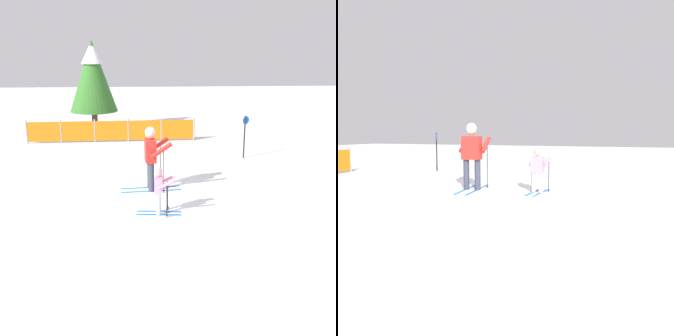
{
  "view_description": "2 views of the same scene",
  "coord_description": "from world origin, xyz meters",
  "views": [
    {
      "loc": [
        -0.02,
        -11.23,
        3.9
      ],
      "look_at": [
        0.61,
        -1.18,
        0.94
      ],
      "focal_mm": 45.0,
      "sensor_mm": 36.0,
      "label": 1
    },
    {
      "loc": [
        -7.62,
        -3.94,
        1.51
      ],
      "look_at": [
        -0.11,
        -1.16,
        0.66
      ],
      "focal_mm": 35.0,
      "sensor_mm": 36.0,
      "label": 2
    }
  ],
  "objects": [
    {
      "name": "safety_fence",
      "position": [
        -1.28,
        6.04,
        0.48
      ],
      "size": [
        6.93,
        0.27,
        0.97
      ],
      "rotation": [
        0.0,
        0.0,
        0.03
      ],
      "color": "gray",
      "rests_on": "ground_plane"
    },
    {
      "name": "trail_marker",
      "position": [
        3.6,
        3.15,
        0.94
      ],
      "size": [
        0.25,
        0.16,
        1.52
      ],
      "color": "black",
      "rests_on": "ground_plane"
    },
    {
      "name": "ground_plane",
      "position": [
        0.0,
        0.0,
        0.0
      ],
      "size": [
        60.0,
        60.0,
        0.0
      ],
      "primitive_type": "plane",
      "color": "white"
    },
    {
      "name": "conifer_far",
      "position": [
        -2.26,
        8.86,
        2.56
      ],
      "size": [
        2.23,
        2.23,
        4.14
      ],
      "color": "#4C3823",
      "rests_on": "ground_plane"
    },
    {
      "name": "skier_child",
      "position": [
        0.37,
        -1.83,
        0.67
      ],
      "size": [
        1.09,
        0.54,
        1.14
      ],
      "rotation": [
        0.0,
        0.0,
        -0.1
      ],
      "color": "#1966B2",
      "rests_on": "ground_plane"
    },
    {
      "name": "skier_adult",
      "position": [
        0.23,
        -0.07,
        1.07
      ],
      "size": [
        1.71,
        0.8,
        1.78
      ],
      "rotation": [
        0.0,
        0.0,
        0.09
      ],
      "color": "#1966B2",
      "rests_on": "ground_plane"
    }
  ]
}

